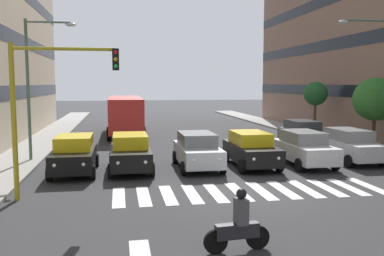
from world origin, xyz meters
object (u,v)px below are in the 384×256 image
Objects in this scene: car_1 at (304,148)px; street_tree_2 at (315,94)px; car_5 at (74,154)px; street_lamp_right at (36,75)px; car_2 at (251,149)px; bus_behind_traffic at (125,112)px; car_3 at (197,150)px; car_row2_0 at (303,133)px; traffic_light_gantry at (44,97)px; street_tree_1 at (375,99)px; car_0 at (350,145)px; car_4 at (130,152)px; motorcycle_with_rider at (238,226)px.

street_tree_2 is at bearing -118.42° from car_1.
car_1 is at bearing 179.71° from car_5.
car_1 is 14.19m from street_lamp_right.
car_2 is 15.82m from bus_behind_traffic.
car_5 is (5.77, 0.12, 0.00)m from car_3.
car_3 is 1.00× the size of car_5.
car_1 and car_row2_0 have the same top height.
car_1 is 1.00× the size of car_3.
car_row2_0 is at bearing -114.06° from car_1.
car_row2_0 is 17.80m from traffic_light_gantry.
car_5 is 14.92m from bus_behind_traffic.
car_2 is at bearing 47.15° from car_row2_0.
street_lamp_right reaches higher than car_1.
car_3 is 8.20m from traffic_light_gantry.
traffic_light_gantry is at bearing 80.89° from bus_behind_traffic.
street_tree_2 is (-19.04, -7.33, -1.22)m from street_lamp_right.
car_3 is 12.12m from street_tree_1.
car_1 is at bearing 178.16° from car_3.
street_lamp_right reaches higher than car_0.
traffic_light_gantry is (14.51, 4.84, 2.77)m from car_0.
car_3 is 3.22m from car_4.
car_0 is 1.00× the size of car_1.
car_2 is at bearing 179.38° from car_4.
car_0 is 18.28m from bus_behind_traffic.
street_tree_2 is at bearing -139.50° from traffic_light_gantry.
car_row2_0 is at bearing -144.70° from car_3.
street_tree_2 is at bearing -137.04° from car_3.
traffic_light_gantry is (11.70, 4.33, 2.77)m from car_1.
car_5 is at bearing -0.29° from car_1.
car_0 and car_4 have the same top height.
traffic_light_gantry is 1.34× the size of street_tree_2.
bus_behind_traffic is 1.45× the size of street_lamp_right.
street_lamp_right is (13.34, -3.20, 3.64)m from car_1.
car_2 is 10.35m from traffic_light_gantry.
street_tree_2 is at bearing -144.09° from car_4.
car_3 is at bearing 42.96° from street_tree_2.
car_1 is 0.42× the size of bus_behind_traffic.
car_2 is 13.66m from street_tree_2.
car_3 and car_4 have the same top height.
car_0 is 0.81× the size of traffic_light_gantry.
car_row2_0 is 14.37m from bus_behind_traffic.
street_tree_2 is at bearing -148.19° from car_5.
car_5 is 2.61× the size of motorcycle_with_rider.
street_tree_2 is (-17.40, -14.86, -0.34)m from traffic_light_gantry.
car_4 is at bearing -0.62° from car_2.
car_2 is 0.42× the size of bus_behind_traffic.
street_lamp_right reaches higher than car_row2_0.
car_0 is 1.00× the size of car_3.
traffic_light_gantry reaches higher than car_3.
bus_behind_traffic is (0.00, -14.59, 0.97)m from car_4.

